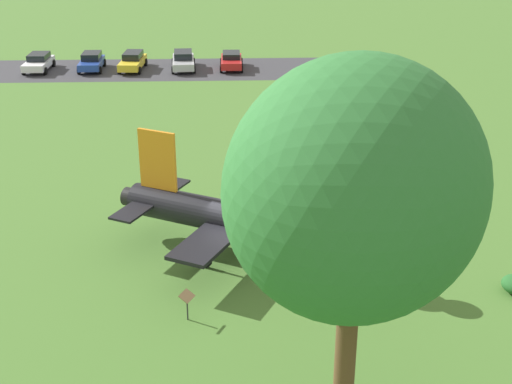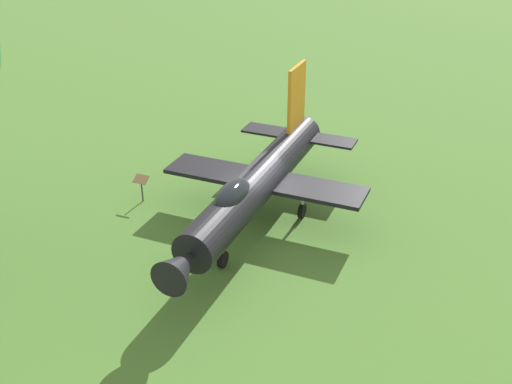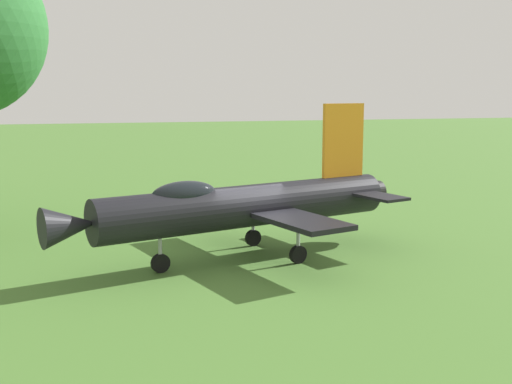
% 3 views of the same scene
% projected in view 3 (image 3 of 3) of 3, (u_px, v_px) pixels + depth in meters
% --- Properties ---
extents(ground_plane, '(200.00, 200.00, 0.00)m').
position_uv_depth(ground_plane, '(248.00, 258.00, 21.26)').
color(ground_plane, '#47722D').
extents(display_jet, '(8.09, 12.46, 5.19)m').
position_uv_depth(display_jet, '(239.00, 205.00, 20.79)').
color(display_jet, black).
rests_on(display_jet, ground_plane).
extents(info_plaque, '(0.69, 0.55, 1.14)m').
position_uv_depth(info_plaque, '(177.00, 211.00, 25.28)').
color(info_plaque, '#333333').
rests_on(info_plaque, ground_plane).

